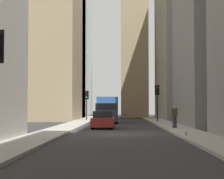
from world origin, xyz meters
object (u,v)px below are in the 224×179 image
(traffic_light_midblock, at_px, (157,95))
(sedan_red, at_px, (103,120))
(delivery_truck, at_px, (108,110))
(pedestrian, at_px, (175,115))
(discarded_bottle, at_px, (186,134))
(traffic_light_far_junction, at_px, (87,98))

(traffic_light_midblock, bearing_deg, sedan_red, 155.27)
(delivery_truck, bearing_deg, pedestrian, -155.66)
(sedan_red, bearing_deg, discarded_bottle, -153.20)
(sedan_red, xyz_separation_m, pedestrian, (-1.84, -5.61, 0.44))
(delivery_truck, relative_size, sedan_red, 1.50)
(traffic_light_far_junction, distance_m, discarded_bottle, 28.50)
(traffic_light_midblock, height_order, pedestrian, traffic_light_midblock)
(traffic_light_midblock, relative_size, traffic_light_far_junction, 1.11)
(sedan_red, xyz_separation_m, traffic_light_midblock, (12.00, -5.53, 2.46))
(pedestrian, bearing_deg, delivery_truck, 24.34)
(delivery_truck, relative_size, discarded_bottle, 23.93)
(delivery_truck, height_order, discarded_bottle, delivery_truck)
(traffic_light_midblock, xyz_separation_m, pedestrian, (-13.84, -0.08, -2.02))
(traffic_light_midblock, height_order, discarded_bottle, traffic_light_midblock)
(sedan_red, bearing_deg, traffic_light_midblock, -24.73)
(discarded_bottle, bearing_deg, traffic_light_far_junction, 16.31)
(traffic_light_far_junction, relative_size, pedestrian, 2.08)
(traffic_light_midblock, bearing_deg, pedestrian, -179.69)
(sedan_red, height_order, traffic_light_midblock, traffic_light_midblock)
(delivery_truck, distance_m, traffic_light_far_junction, 7.27)
(pedestrian, bearing_deg, sedan_red, 71.86)
(discarded_bottle, bearing_deg, delivery_truck, 13.91)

